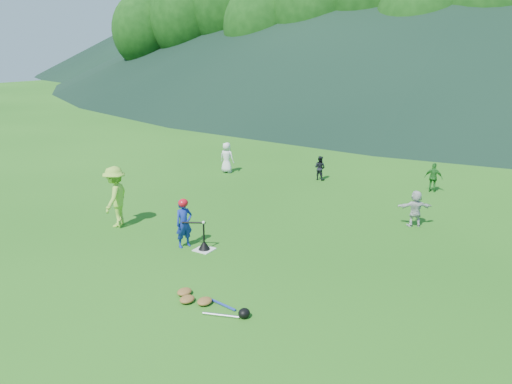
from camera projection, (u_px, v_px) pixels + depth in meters
ground at (204, 250)px, 12.60m from camera, size 120.00×120.00×0.00m
home_plate at (204, 250)px, 12.60m from camera, size 0.45×0.45×0.02m
baseball at (203, 222)px, 12.39m from camera, size 0.08×0.08×0.08m
batter_child at (184, 223)px, 12.64m from camera, size 0.45×0.54×1.25m
adult_coach at (115, 197)px, 14.06m from camera, size 1.05×1.29×1.74m
fielder_a at (227, 158)px, 20.14m from camera, size 0.63×0.44×1.23m
fielder_b at (320, 168)px, 19.06m from camera, size 0.48×0.39×0.93m
fielder_c at (434, 178)px, 17.47m from camera, size 0.61×0.28×1.03m
fielder_d at (415, 208)px, 14.13m from camera, size 0.99×0.79×1.06m
batting_tee at (204, 245)px, 12.56m from camera, size 0.30×0.30×0.68m
batter_gear at (184, 205)px, 12.49m from camera, size 0.71×0.29×0.61m
equipment_pile at (204, 301)px, 9.93m from camera, size 1.80×0.63×0.19m
outfield_fence at (444, 108)px, 35.30m from camera, size 70.07×0.08×1.33m
tree_line at (474, 1)px, 37.84m from camera, size 70.04×11.40×14.82m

